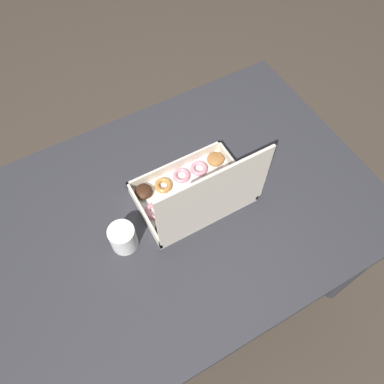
{
  "coord_description": "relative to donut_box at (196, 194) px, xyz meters",
  "views": [
    {
      "loc": [
        0.25,
        0.52,
        1.85
      ],
      "look_at": [
        -0.06,
        -0.02,
        0.8
      ],
      "focal_mm": 35.0,
      "sensor_mm": 36.0,
      "label": 1
    }
  ],
  "objects": [
    {
      "name": "donut_box",
      "position": [
        0.0,
        0.0,
        0.0
      ],
      "size": [
        0.36,
        0.25,
        0.3
      ],
      "color": "silver",
      "rests_on": "dining_table"
    },
    {
      "name": "dining_table",
      "position": [
        0.05,
        -0.01,
        -0.15
      ],
      "size": [
        1.29,
        0.9,
        0.78
      ],
      "color": "#2D2D33",
      "rests_on": "ground_plane"
    },
    {
      "name": "ground_plane",
      "position": [
        0.05,
        -0.01,
        -0.83
      ],
      "size": [
        8.0,
        8.0,
        0.0
      ],
      "primitive_type": "plane",
      "color": "#42382D"
    },
    {
      "name": "coffee_mug",
      "position": [
        0.26,
        0.02,
        -0.01
      ],
      "size": [
        0.08,
        0.08,
        0.09
      ],
      "color": "white",
      "rests_on": "dining_table"
    }
  ]
}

